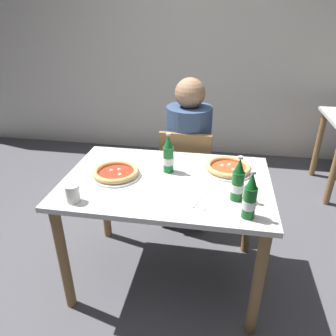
% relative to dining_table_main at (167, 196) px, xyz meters
% --- Properties ---
extents(ground_plane, '(8.00, 8.00, 0.00)m').
position_rel_dining_table_main_xyz_m(ground_plane, '(0.00, 0.00, -0.64)').
color(ground_plane, '#4C4C51').
extents(back_wall_tiled, '(7.00, 0.10, 2.60)m').
position_rel_dining_table_main_xyz_m(back_wall_tiled, '(0.00, 2.20, 0.66)').
color(back_wall_tiled, silver).
rests_on(back_wall_tiled, ground_plane).
extents(dining_table_main, '(1.20, 0.80, 0.75)m').
position_rel_dining_table_main_xyz_m(dining_table_main, '(0.00, 0.00, 0.00)').
color(dining_table_main, silver).
rests_on(dining_table_main, ground_plane).
extents(chair_behind_table, '(0.42, 0.42, 0.85)m').
position_rel_dining_table_main_xyz_m(chair_behind_table, '(0.05, 0.61, -0.15)').
color(chair_behind_table, olive).
rests_on(chair_behind_table, ground_plane).
extents(diner_seated, '(0.34, 0.34, 1.21)m').
position_rel_dining_table_main_xyz_m(diner_seated, '(0.06, 0.66, -0.05)').
color(diner_seated, '#2D3342').
rests_on(diner_seated, ground_plane).
extents(pizza_margherita_near, '(0.30, 0.30, 0.04)m').
position_rel_dining_table_main_xyz_m(pizza_margherita_near, '(-0.30, -0.01, 0.14)').
color(pizza_margherita_near, white).
rests_on(pizza_margherita_near, dining_table_main).
extents(pizza_marinara_far, '(0.30, 0.30, 0.04)m').
position_rel_dining_table_main_xyz_m(pizza_marinara_far, '(0.35, 0.17, 0.14)').
color(pizza_marinara_far, white).
rests_on(pizza_marinara_far, dining_table_main).
extents(beer_bottle_left, '(0.07, 0.07, 0.25)m').
position_rel_dining_table_main_xyz_m(beer_bottle_left, '(0.45, -0.30, 0.22)').
color(beer_bottle_left, '#14591E').
rests_on(beer_bottle_left, dining_table_main).
extents(beer_bottle_center, '(0.07, 0.07, 0.25)m').
position_rel_dining_table_main_xyz_m(beer_bottle_center, '(-0.01, 0.10, 0.22)').
color(beer_bottle_center, '#196B2D').
rests_on(beer_bottle_center, dining_table_main).
extents(beer_bottle_right, '(0.07, 0.07, 0.25)m').
position_rel_dining_table_main_xyz_m(beer_bottle_right, '(0.40, -0.15, 0.22)').
color(beer_bottle_right, '#14591E').
rests_on(beer_bottle_right, dining_table_main).
extents(napkin_with_cutlery, '(0.22, 0.22, 0.01)m').
position_rel_dining_table_main_xyz_m(napkin_with_cutlery, '(0.23, -0.19, 0.12)').
color(napkin_with_cutlery, white).
rests_on(napkin_with_cutlery, dining_table_main).
extents(paper_cup, '(0.07, 0.07, 0.09)m').
position_rel_dining_table_main_xyz_m(paper_cup, '(-0.43, -0.31, 0.16)').
color(paper_cup, white).
rests_on(paper_cup, dining_table_main).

